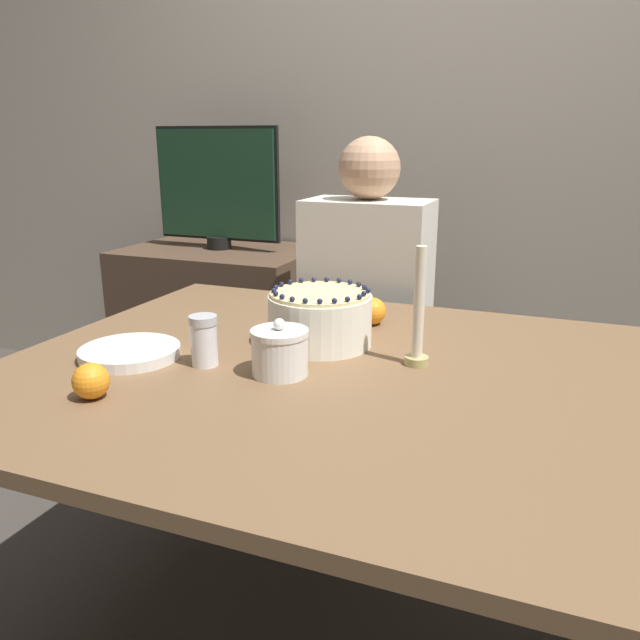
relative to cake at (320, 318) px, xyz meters
name	(u,v)px	position (x,y,z in m)	size (l,w,h in m)	color
wall_behind	(467,106)	(0.10, 1.26, 0.52)	(8.00, 0.05, 2.60)	#ADA393
dining_table	(342,411)	(0.10, -0.14, -0.16)	(1.44, 1.14, 0.72)	brown
cake	(320,318)	(0.00, 0.00, 0.00)	(0.24, 0.24, 0.14)	white
sugar_bowl	(280,352)	(0.00, -0.21, -0.01)	(0.12, 0.12, 0.12)	white
sugar_shaker	(204,340)	(-0.18, -0.22, -0.01)	(0.06, 0.06, 0.11)	white
plate_stack	(130,352)	(-0.35, -0.24, -0.05)	(0.22, 0.22, 0.02)	white
candle	(418,319)	(0.24, -0.05, 0.04)	(0.05, 0.05, 0.25)	tan
orange_fruit_0	(91,381)	(-0.28, -0.45, -0.03)	(0.07, 0.07, 0.07)	orange
orange_fruit_1	(372,311)	(0.07, 0.20, -0.03)	(0.07, 0.07, 0.07)	orange
person_man_blue_shirt	(366,343)	(-0.08, 0.63, -0.27)	(0.40, 0.34, 1.19)	#473D33
side_cabinet	(223,334)	(-0.82, 0.94, -0.41)	(0.78, 0.55, 0.74)	#4C3828
tv_monitor	(217,187)	(-0.82, 0.95, 0.21)	(0.55, 0.10, 0.49)	black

